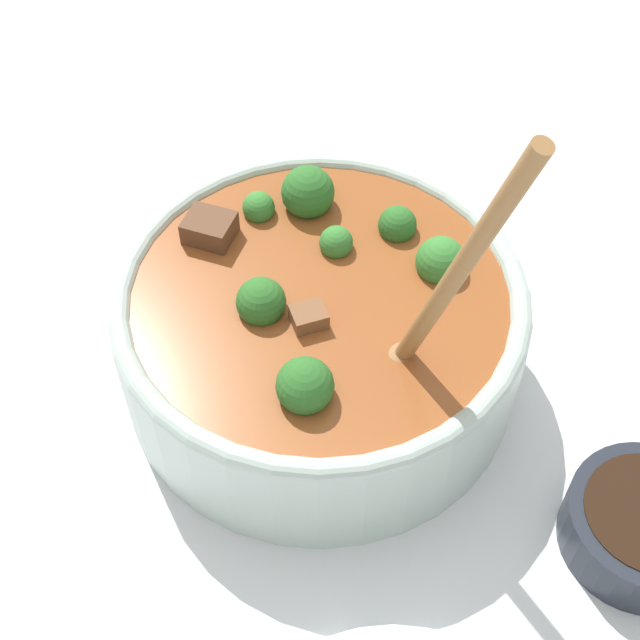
% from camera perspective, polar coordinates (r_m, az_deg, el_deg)
% --- Properties ---
extents(ground_plane, '(4.00, 4.00, 0.00)m').
position_cam_1_polar(ground_plane, '(0.70, 0.00, -3.33)').
color(ground_plane, silver).
extents(stew_bowl, '(0.30, 0.30, 0.31)m').
position_cam_1_polar(stew_bowl, '(0.65, 0.02, -0.31)').
color(stew_bowl, '#B2C6BC').
rests_on(stew_bowl, ground_plane).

